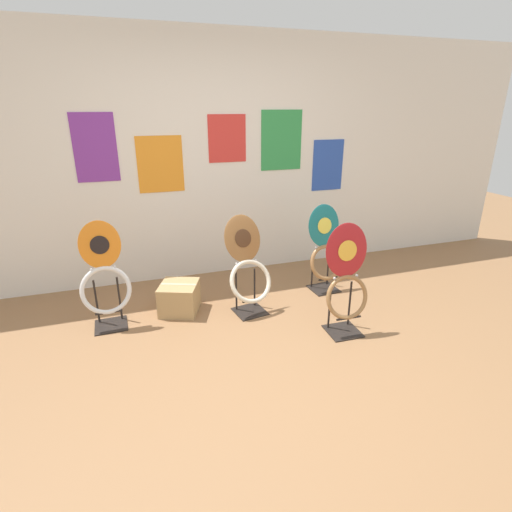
{
  "coord_description": "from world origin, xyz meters",
  "views": [
    {
      "loc": [
        -0.93,
        -2.23,
        1.86
      ],
      "look_at": [
        0.17,
        1.05,
        0.55
      ],
      "focal_mm": 28.0,
      "sensor_mm": 36.0,
      "label": 1
    }
  ],
  "objects_px": {
    "storage_box": "(179,298)",
    "toilet_seat_display_teal_sax": "(325,250)",
    "toilet_seat_display_orange_sun": "(105,282)",
    "toilet_seat_display_woodgrain": "(248,268)",
    "toilet_seat_display_crimson_swirl": "(346,280)"
  },
  "relations": [
    {
      "from": "toilet_seat_display_woodgrain",
      "to": "storage_box",
      "type": "bearing_deg",
      "value": 162.63
    },
    {
      "from": "toilet_seat_display_orange_sun",
      "to": "toilet_seat_display_crimson_swirl",
      "type": "bearing_deg",
      "value": -20.95
    },
    {
      "from": "toilet_seat_display_crimson_swirl",
      "to": "toilet_seat_display_teal_sax",
      "type": "bearing_deg",
      "value": 73.77
    },
    {
      "from": "toilet_seat_display_orange_sun",
      "to": "storage_box",
      "type": "relative_size",
      "value": 2.12
    },
    {
      "from": "toilet_seat_display_teal_sax",
      "to": "toilet_seat_display_woodgrain",
      "type": "bearing_deg",
      "value": -167.27
    },
    {
      "from": "toilet_seat_display_orange_sun",
      "to": "storage_box",
      "type": "xyz_separation_m",
      "value": [
        0.63,
        0.08,
        -0.29
      ]
    },
    {
      "from": "toilet_seat_display_crimson_swirl",
      "to": "storage_box",
      "type": "distance_m",
      "value": 1.57
    },
    {
      "from": "storage_box",
      "to": "toilet_seat_display_teal_sax",
      "type": "bearing_deg",
      "value": 0.41
    },
    {
      "from": "toilet_seat_display_teal_sax",
      "to": "toilet_seat_display_orange_sun",
      "type": "distance_m",
      "value": 2.17
    },
    {
      "from": "toilet_seat_display_teal_sax",
      "to": "toilet_seat_display_woodgrain",
      "type": "distance_m",
      "value": 0.94
    },
    {
      "from": "toilet_seat_display_crimson_swirl",
      "to": "toilet_seat_display_woodgrain",
      "type": "distance_m",
      "value": 0.92
    },
    {
      "from": "toilet_seat_display_teal_sax",
      "to": "toilet_seat_display_orange_sun",
      "type": "relative_size",
      "value": 0.95
    },
    {
      "from": "toilet_seat_display_woodgrain",
      "to": "toilet_seat_display_teal_sax",
      "type": "bearing_deg",
      "value": 12.73
    },
    {
      "from": "toilet_seat_display_teal_sax",
      "to": "toilet_seat_display_woodgrain",
      "type": "height_order",
      "value": "same"
    },
    {
      "from": "toilet_seat_display_orange_sun",
      "to": "toilet_seat_display_woodgrain",
      "type": "bearing_deg",
      "value": -5.05
    }
  ]
}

